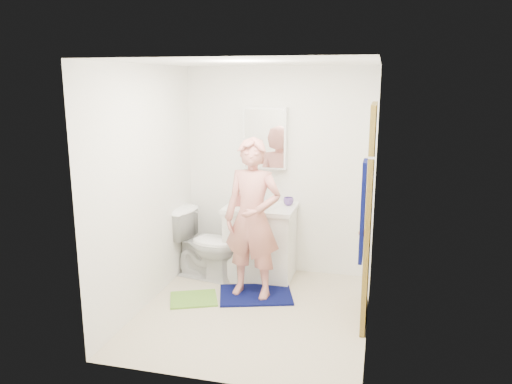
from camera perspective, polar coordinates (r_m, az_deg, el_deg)
floor at (r=5.09m, az=-0.31°, el=-13.67°), size 2.20×2.40×0.02m
ceiling at (r=4.56m, az=-0.34°, el=14.71°), size 2.20×2.40×0.02m
wall_back at (r=5.83m, az=2.64°, el=2.32°), size 2.20×0.02×2.40m
wall_front at (r=3.56m, az=-5.20°, el=-4.52°), size 2.20×0.02×2.40m
wall_left at (r=5.06m, az=-12.58°, el=0.43°), size 0.02×2.40×2.40m
wall_right at (r=4.54m, az=13.38°, el=-1.03°), size 0.02×2.40×2.40m
vanity_cabinet at (r=5.79m, az=0.51°, el=-5.94°), size 0.75×0.55×0.80m
countertop at (r=5.67m, az=0.52°, el=-1.86°), size 0.79×0.59×0.05m
sink_basin at (r=5.66m, az=0.52°, el=-1.72°), size 0.40×0.40×0.03m
faucet at (r=5.81m, az=0.94°, el=-0.62°), size 0.03×0.03×0.12m
medicine_cabinet at (r=5.74m, az=1.07°, el=6.20°), size 0.50×0.12×0.70m
mirror_panel at (r=5.68m, az=0.92°, el=6.13°), size 0.46×0.01×0.66m
door at (r=4.73m, az=12.76°, el=-2.64°), size 0.05×0.80×2.05m
door_knob at (r=4.44m, az=12.08°, el=-4.61°), size 0.07×0.07×0.07m
towel at (r=3.97m, az=12.11°, el=-2.17°), size 0.03×0.24×0.80m
towel_hook at (r=3.89m, az=12.99°, el=3.80°), size 0.06×0.02×0.02m
toilet at (r=5.81m, az=-5.74°, el=-5.93°), size 0.86×0.59×0.80m
bath_mat at (r=5.43m, az=-0.03°, el=-11.65°), size 0.89×0.74×0.02m
green_rug at (r=5.37m, az=-7.14°, el=-12.03°), size 0.60×0.56×0.02m
soap_dispenser at (r=5.66m, az=-2.17°, el=-0.59°), size 0.11×0.11×0.20m
toothbrush_cup at (r=5.70m, az=3.73°, el=-1.07°), size 0.14×0.14×0.09m
man at (r=5.13m, az=-0.39°, el=-3.06°), size 0.65×0.47×1.67m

